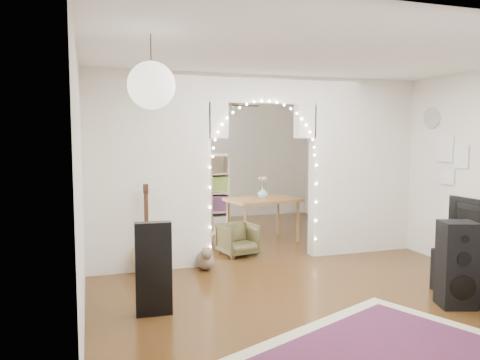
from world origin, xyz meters
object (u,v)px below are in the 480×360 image
object	(u,v)px
media_console	(477,279)
acoustic_guitar	(147,241)
dining_table	(263,202)
dining_chair_left	(177,229)
floor_speaker	(457,265)
dining_chair_right	(238,239)
bookcase	(191,194)

from	to	relation	value
media_console	acoustic_guitar	bearing A→B (deg)	145.46
media_console	dining_table	bearing A→B (deg)	106.61
dining_table	dining_chair_left	xyz separation A→B (m)	(-1.45, 0.29, -0.44)
floor_speaker	dining_table	world-z (taller)	floor_speaker
floor_speaker	dining_table	size ratio (longest dim) A/B	0.70
dining_chair_right	bookcase	bearing A→B (deg)	88.53
acoustic_guitar	dining_table	size ratio (longest dim) A/B	0.77
acoustic_guitar	dining_chair_left	xyz separation A→B (m)	(0.72, 1.70, -0.20)
dining_table	dining_chair_left	size ratio (longest dim) A/B	2.44
dining_table	dining_chair_left	distance (m)	1.55
bookcase	dining_chair_right	bearing A→B (deg)	-55.86
acoustic_guitar	media_console	xyz separation A→B (m)	(3.37, -2.14, -0.20)
dining_chair_right	dining_table	bearing A→B (deg)	36.60
media_console	dining_table	world-z (taller)	dining_table
bookcase	dining_chair_left	distance (m)	1.01
bookcase	dining_table	xyz separation A→B (m)	(1.05, -1.07, -0.07)
floor_speaker	dining_table	distance (m)	3.72
media_console	dining_chair_left	size ratio (longest dim) A/B	1.85
floor_speaker	dining_chair_left	distance (m)	4.54
acoustic_guitar	dining_chair_left	world-z (taller)	acoustic_guitar
dining_table	dining_chair_right	world-z (taller)	dining_table
acoustic_guitar	dining_chair_left	bearing A→B (deg)	48.90
acoustic_guitar	dining_chair_right	bearing A→B (deg)	4.15
acoustic_guitar	floor_speaker	world-z (taller)	acoustic_guitar
bookcase	dining_chair_right	world-z (taller)	bookcase
floor_speaker	bookcase	xyz separation A→B (m)	(-1.90, 4.68, 0.29)
dining_chair_left	dining_chair_right	bearing A→B (deg)	-56.42
dining_chair_left	dining_chair_right	distance (m)	1.32
floor_speaker	media_console	bearing A→B (deg)	29.80
bookcase	floor_speaker	bearing A→B (deg)	-44.11
floor_speaker	dining_table	bearing A→B (deg)	121.45
media_console	dining_table	size ratio (longest dim) A/B	0.76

